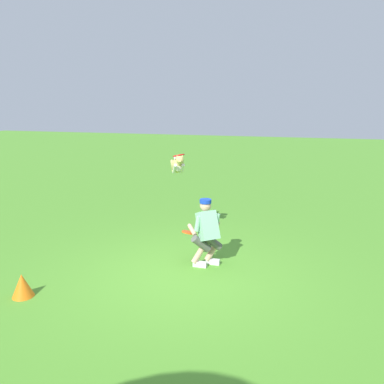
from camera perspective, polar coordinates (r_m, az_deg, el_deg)
name	(u,v)px	position (r m, az deg, el deg)	size (l,w,h in m)	color
ground_plane	(182,277)	(7.26, -1.45, -12.13)	(60.00, 60.00, 0.00)	#51952D
person	(207,231)	(7.47, 2.15, -5.63)	(0.71, 0.57, 1.29)	silver
dog	(178,165)	(8.86, -2.08, 3.87)	(0.54, 0.92, 0.56)	tan
frisbee_flying	(179,155)	(8.68, -1.93, 5.31)	(0.26, 0.26, 0.02)	red
frisbee_held	(189,232)	(7.65, -0.50, -5.84)	(0.27, 0.27, 0.02)	#E54F14
training_cone	(22,285)	(7.05, -23.30, -12.28)	(0.35, 0.35, 0.39)	orange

